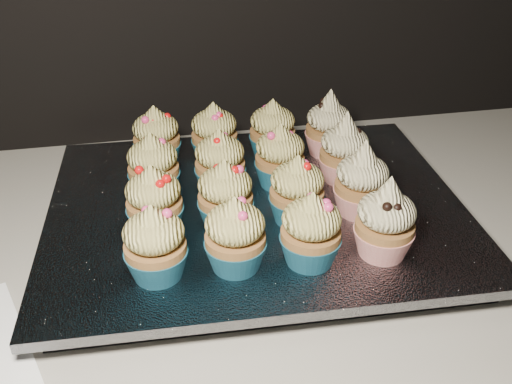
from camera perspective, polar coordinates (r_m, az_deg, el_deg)
worktop at (r=0.75m, az=14.28°, el=-4.27°), size 2.44×0.64×0.04m
baking_tray at (r=0.70m, az=0.00°, el=-2.71°), size 0.47×0.37×0.02m
foil_lining at (r=0.69m, az=0.00°, el=-1.55°), size 0.51×0.40×0.01m
cupcake_0 at (r=0.57m, az=-10.07°, el=-5.21°), size 0.06×0.06×0.08m
cupcake_1 at (r=0.57m, az=-2.09°, el=-4.44°), size 0.06×0.06×0.08m
cupcake_2 at (r=0.58m, az=5.51°, el=-3.93°), size 0.06×0.06×0.08m
cupcake_3 at (r=0.60m, az=12.80°, el=-2.95°), size 0.06×0.06×0.10m
cupcake_4 at (r=0.63m, az=-10.15°, el=-0.98°), size 0.06×0.06×0.08m
cupcake_5 at (r=0.63m, az=-3.08°, el=-0.42°), size 0.06×0.06×0.08m
cupcake_6 at (r=0.64m, az=4.11°, el=0.04°), size 0.06×0.06×0.08m
cupcake_7 at (r=0.66m, az=10.51°, el=0.94°), size 0.06×0.06×0.10m
cupcake_8 at (r=0.70m, az=-10.23°, el=2.45°), size 0.06×0.06×0.08m
cupcake_9 at (r=0.70m, az=-3.62°, el=2.90°), size 0.06×0.06×0.08m
cupcake_10 at (r=0.71m, az=2.40°, el=3.47°), size 0.06×0.06×0.08m
cupcake_11 at (r=0.73m, az=8.80°, el=4.05°), size 0.06×0.06×0.10m
cupcake_12 at (r=0.77m, az=-9.92°, el=5.33°), size 0.06×0.06×0.08m
cupcake_13 at (r=0.77m, az=-4.18°, el=5.77°), size 0.06×0.06×0.08m
cupcake_14 at (r=0.78m, az=1.65°, el=6.12°), size 0.06×0.06×0.08m
cupcake_15 at (r=0.79m, az=7.25°, el=6.50°), size 0.06×0.06×0.10m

